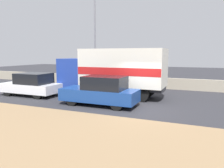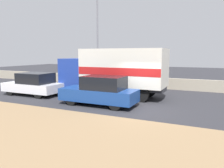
# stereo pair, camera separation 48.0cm
# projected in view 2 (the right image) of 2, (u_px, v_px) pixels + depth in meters

# --- Properties ---
(ground_plane) EXTENTS (80.00, 80.00, 0.00)m
(ground_plane) POSITION_uv_depth(u_px,v_px,m) (132.00, 108.00, 11.90)
(ground_plane) COLOR #2D2D33
(dirt_shoulder_foreground) EXTENTS (60.00, 6.52, 0.04)m
(dirt_shoulder_foreground) POSITION_uv_depth(u_px,v_px,m) (80.00, 143.00, 7.23)
(dirt_shoulder_foreground) COLOR #937551
(dirt_shoulder_foreground) RESTS_ON ground_plane
(stone_wall_backdrop) EXTENTS (60.00, 0.35, 0.92)m
(stone_wall_backdrop) POSITION_uv_depth(u_px,v_px,m) (162.00, 83.00, 18.60)
(stone_wall_backdrop) COLOR #A39984
(stone_wall_backdrop) RESTS_ON ground_plane
(street_lamp) EXTENTS (0.56, 0.28, 8.00)m
(street_lamp) POSITION_uv_depth(u_px,v_px,m) (98.00, 36.00, 19.44)
(street_lamp) COLOR slate
(street_lamp) RESTS_ON ground_plane
(box_truck) EXTENTS (7.48, 2.44, 3.29)m
(box_truck) POSITION_uv_depth(u_px,v_px,m) (115.00, 70.00, 14.96)
(box_truck) COLOR navy
(box_truck) RESTS_ON ground_plane
(car_hatchback) EXTENTS (4.47, 1.74, 1.70)m
(car_hatchback) POSITION_uv_depth(u_px,v_px,m) (100.00, 91.00, 12.55)
(car_hatchback) COLOR navy
(car_hatchback) RESTS_ON ground_plane
(car_sedan_second) EXTENTS (4.25, 1.87, 1.62)m
(car_sedan_second) POSITION_uv_depth(u_px,v_px,m) (34.00, 84.00, 15.64)
(car_sedan_second) COLOR silver
(car_sedan_second) RESTS_ON ground_plane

